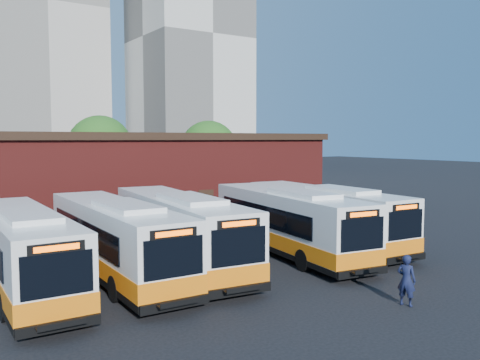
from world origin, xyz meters
TOP-DOWN VIEW (x-y plane):
  - ground at (0.00, 0.00)m, footprint 220.00×220.00m
  - bus_farwest at (-10.87, 4.01)m, footprint 2.68×12.16m
  - bus_west at (-7.11, 4.01)m, footprint 2.79×12.46m
  - bus_midwest at (-3.97, 4.22)m, footprint 3.82×12.87m
  - bus_mideast at (1.89, 3.44)m, footprint 4.18×12.73m
  - bus_east at (5.00, 4.03)m, footprint 3.33×12.49m
  - transit_worker at (0.26, -5.43)m, footprint 0.63×0.78m
  - depot_building at (0.00, 20.00)m, footprint 28.60×12.60m
  - tree_mid at (2.00, 34.00)m, footprint 6.56×6.56m
  - tree_east at (13.00, 31.00)m, footprint 6.24×6.24m
  - tower_center at (7.00, 86.00)m, footprint 22.00×20.00m
  - tower_right at (30.00, 68.00)m, footprint 18.00×18.00m

SIDE VIEW (x-z plane):
  - ground at x=0.00m, z-range 0.00..0.00m
  - transit_worker at x=0.26m, z-range 0.00..1.86m
  - bus_farwest at x=-10.87m, z-range -0.15..3.15m
  - bus_east at x=5.00m, z-range -0.15..3.21m
  - bus_west at x=-7.11m, z-range -0.16..3.22m
  - bus_mideast at x=1.89m, z-range -0.16..3.26m
  - bus_midwest at x=-3.97m, z-range -0.16..3.30m
  - depot_building at x=0.00m, z-range 0.06..6.46m
  - tree_east at x=13.00m, z-range 0.85..8.81m
  - tree_mid at x=2.00m, z-range 0.90..9.26m
  - tower_right at x=30.00m, z-range -0.26..48.94m
  - tower_center at x=7.00m, z-range -0.26..60.94m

